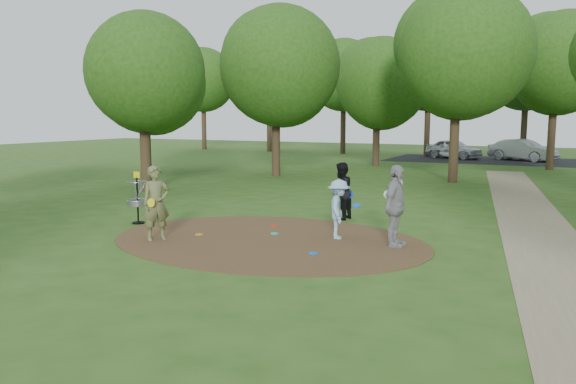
% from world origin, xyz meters
% --- Properties ---
extents(ground, '(100.00, 100.00, 0.00)m').
position_xyz_m(ground, '(0.00, 0.00, 0.00)').
color(ground, '#2D5119').
rests_on(ground, ground).
extents(dirt_clearing, '(8.40, 8.40, 0.02)m').
position_xyz_m(dirt_clearing, '(0.00, 0.00, 0.01)').
color(dirt_clearing, '#47301C').
rests_on(dirt_clearing, ground).
extents(footpath, '(7.55, 39.89, 0.01)m').
position_xyz_m(footpath, '(6.50, 2.00, 0.01)').
color(footpath, '#8C7A5B').
rests_on(footpath, ground).
extents(parking_lot, '(14.00, 8.00, 0.01)m').
position_xyz_m(parking_lot, '(2.00, 30.00, 0.00)').
color(parking_lot, black).
rests_on(parking_lot, ground).
extents(player_observer_with_disc, '(0.77, 0.84, 1.92)m').
position_xyz_m(player_observer_with_disc, '(-2.53, -1.25, 0.96)').
color(player_observer_with_disc, '#63683C').
rests_on(player_observer_with_disc, ground).
extents(player_throwing_with_disc, '(1.02, 1.14, 1.55)m').
position_xyz_m(player_throwing_with_disc, '(1.58, 0.95, 0.77)').
color(player_throwing_with_disc, '#92B7DA').
rests_on(player_throwing_with_disc, ground).
extents(player_walking_with_disc, '(0.77, 0.93, 1.76)m').
position_xyz_m(player_walking_with_disc, '(0.65, 3.54, 0.88)').
color(player_walking_with_disc, black).
rests_on(player_walking_with_disc, ground).
extents(player_waiting_with_disc, '(0.57, 1.20, 2.00)m').
position_xyz_m(player_waiting_with_disc, '(3.13, 0.70, 1.00)').
color(player_waiting_with_disc, '#969699').
rests_on(player_waiting_with_disc, ground).
extents(disc_ground_cyan, '(0.22, 0.22, 0.02)m').
position_xyz_m(disc_ground_cyan, '(-0.16, 0.70, 0.03)').
color(disc_ground_cyan, '#1AB9D4').
rests_on(disc_ground_cyan, dirt_clearing).
extents(disc_ground_blue, '(0.22, 0.22, 0.02)m').
position_xyz_m(disc_ground_blue, '(1.66, -0.85, 0.03)').
color(disc_ground_blue, blue).
rests_on(disc_ground_blue, dirt_clearing).
extents(disc_ground_red, '(0.22, 0.22, 0.02)m').
position_xyz_m(disc_ground_red, '(-0.66, 1.65, 0.03)').
color(disc_ground_red, red).
rests_on(disc_ground_red, dirt_clearing).
extents(car_left, '(4.54, 3.28, 1.44)m').
position_xyz_m(car_left, '(-0.67, 30.56, 0.72)').
color(car_left, '#B4B6BD').
rests_on(car_left, ground).
extents(car_right, '(4.86, 3.49, 1.52)m').
position_xyz_m(car_right, '(4.10, 30.53, 0.76)').
color(car_right, '#979A9E').
rests_on(car_right, ground).
extents(disc_ground_orange, '(0.22, 0.22, 0.02)m').
position_xyz_m(disc_ground_orange, '(-1.90, -0.30, 0.03)').
color(disc_ground_orange, orange).
rests_on(disc_ground_orange, dirt_clearing).
extents(disc_golf_basket, '(0.63, 0.63, 1.54)m').
position_xyz_m(disc_golf_basket, '(-4.50, 0.30, 0.87)').
color(disc_golf_basket, black).
rests_on(disc_golf_basket, ground).
extents(tree_ring, '(37.50, 45.77, 8.89)m').
position_xyz_m(tree_ring, '(0.96, 9.14, 5.21)').
color(tree_ring, '#332316').
rests_on(tree_ring, ground).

